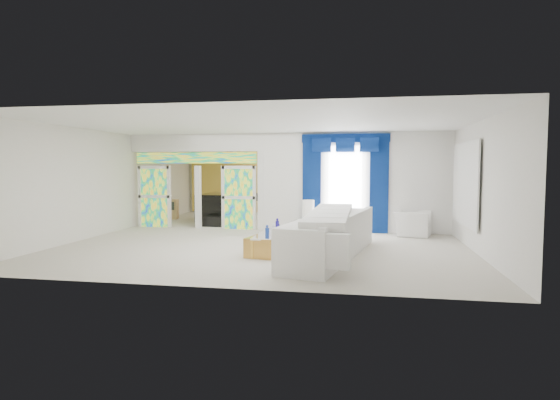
% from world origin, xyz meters
% --- Properties ---
extents(floor, '(12.00, 12.00, 0.00)m').
position_xyz_m(floor, '(0.00, 0.00, 0.00)').
color(floor, '#B7AF9E').
rests_on(floor, ground).
extents(dividing_wall, '(5.70, 0.18, 3.00)m').
position_xyz_m(dividing_wall, '(2.15, 1.00, 1.50)').
color(dividing_wall, white).
rests_on(dividing_wall, ground).
extents(dividing_header, '(4.30, 0.18, 0.55)m').
position_xyz_m(dividing_header, '(-2.85, 1.00, 2.73)').
color(dividing_header, white).
rests_on(dividing_header, dividing_wall).
extents(stained_panel_left, '(0.95, 0.04, 2.00)m').
position_xyz_m(stained_panel_left, '(-4.28, 1.00, 1.00)').
color(stained_panel_left, '#994C3F').
rests_on(stained_panel_left, ground).
extents(stained_panel_right, '(0.95, 0.04, 2.00)m').
position_xyz_m(stained_panel_right, '(-1.42, 1.00, 1.00)').
color(stained_panel_right, '#994C3F').
rests_on(stained_panel_right, ground).
extents(stained_transom, '(4.00, 0.05, 0.35)m').
position_xyz_m(stained_transom, '(-2.85, 1.00, 2.25)').
color(stained_transom, '#994C3F').
rests_on(stained_transom, dividing_header).
extents(window_pane, '(1.00, 0.02, 2.30)m').
position_xyz_m(window_pane, '(1.90, 0.90, 1.45)').
color(window_pane, white).
rests_on(window_pane, dividing_wall).
extents(blue_drape_left, '(0.55, 0.10, 2.80)m').
position_xyz_m(blue_drape_left, '(0.90, 0.87, 1.40)').
color(blue_drape_left, '#031243').
rests_on(blue_drape_left, ground).
extents(blue_drape_right, '(0.55, 0.10, 2.80)m').
position_xyz_m(blue_drape_right, '(2.90, 0.87, 1.40)').
color(blue_drape_right, '#031243').
rests_on(blue_drape_right, ground).
extents(blue_pelmet, '(2.60, 0.12, 0.25)m').
position_xyz_m(blue_pelmet, '(1.90, 0.87, 2.82)').
color(blue_pelmet, '#031243').
rests_on(blue_pelmet, dividing_wall).
extents(wall_mirror, '(0.04, 2.70, 1.90)m').
position_xyz_m(wall_mirror, '(4.94, -1.00, 1.55)').
color(wall_mirror, white).
rests_on(wall_mirror, ground).
extents(gold_curtains, '(9.70, 0.12, 2.90)m').
position_xyz_m(gold_curtains, '(0.00, 5.90, 1.50)').
color(gold_curtains, gold).
rests_on(gold_curtains, ground).
extents(white_sofa, '(1.82, 4.69, 0.87)m').
position_xyz_m(white_sofa, '(1.77, -2.96, 0.44)').
color(white_sofa, white).
rests_on(white_sofa, ground).
extents(coffee_table, '(1.00, 2.02, 0.43)m').
position_xyz_m(coffee_table, '(0.42, -2.66, 0.22)').
color(coffee_table, '#B58338').
rests_on(coffee_table, ground).
extents(console_table, '(1.25, 0.48, 0.41)m').
position_xyz_m(console_table, '(1.14, 0.46, 0.20)').
color(console_table, white).
rests_on(console_table, ground).
extents(table_lamp, '(0.36, 0.36, 0.58)m').
position_xyz_m(table_lamp, '(0.84, 0.46, 0.70)').
color(table_lamp, white).
rests_on(table_lamp, console_table).
extents(armchair, '(1.19, 1.29, 0.71)m').
position_xyz_m(armchair, '(3.85, 0.56, 0.36)').
color(armchair, white).
rests_on(armchair, ground).
extents(grand_piano, '(1.61, 2.05, 0.99)m').
position_xyz_m(grand_piano, '(-2.54, 3.10, 0.50)').
color(grand_piano, black).
rests_on(grand_piano, ground).
extents(piano_bench, '(0.97, 0.42, 0.32)m').
position_xyz_m(piano_bench, '(-2.54, 1.50, 0.16)').
color(piano_bench, black).
rests_on(piano_bench, ground).
extents(tv_console, '(0.58, 0.54, 0.73)m').
position_xyz_m(tv_console, '(-4.71, 3.28, 0.37)').
color(tv_console, tan).
rests_on(tv_console, ground).
extents(chandelier, '(0.60, 0.60, 0.60)m').
position_xyz_m(chandelier, '(-2.30, 3.40, 2.65)').
color(chandelier, gold).
rests_on(chandelier, ceiling).
extents(decanters, '(0.24, 1.20, 0.29)m').
position_xyz_m(decanters, '(0.41, -2.71, 0.53)').
color(decanters, '#1D148F').
rests_on(decanters, coffee_table).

